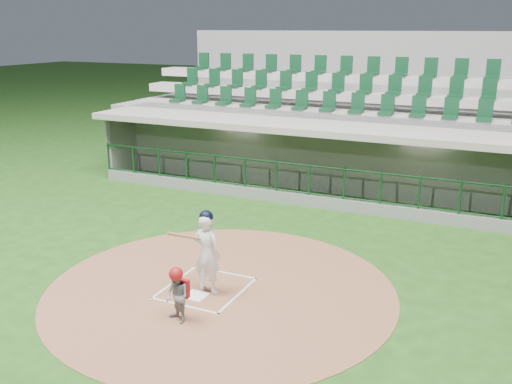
# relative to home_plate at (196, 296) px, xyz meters

# --- Properties ---
(ground) EXTENTS (120.00, 120.00, 0.00)m
(ground) POSITION_rel_home_plate_xyz_m (0.00, 0.70, -0.02)
(ground) COLOR #1C4614
(ground) RESTS_ON ground
(dirt_circle) EXTENTS (7.20, 7.20, 0.01)m
(dirt_circle) POSITION_rel_home_plate_xyz_m (0.30, 0.50, -0.02)
(dirt_circle) COLOR brown
(dirt_circle) RESTS_ON ground
(home_plate) EXTENTS (0.43, 0.43, 0.02)m
(home_plate) POSITION_rel_home_plate_xyz_m (0.00, 0.00, 0.00)
(home_plate) COLOR white
(home_plate) RESTS_ON dirt_circle
(batter_box_chalk) EXTENTS (1.55, 1.80, 0.01)m
(batter_box_chalk) POSITION_rel_home_plate_xyz_m (0.00, 0.40, -0.00)
(batter_box_chalk) COLOR white
(batter_box_chalk) RESTS_ON ground
(dugout_structure) EXTENTS (16.40, 3.70, 3.00)m
(dugout_structure) POSITION_rel_home_plate_xyz_m (0.05, 8.52, 0.94)
(dugout_structure) COLOR gray
(dugout_structure) RESTS_ON ground
(seating_deck) EXTENTS (17.00, 6.72, 5.15)m
(seating_deck) POSITION_rel_home_plate_xyz_m (0.00, 11.61, 1.40)
(seating_deck) COLOR gray
(seating_deck) RESTS_ON ground
(batter) EXTENTS (0.87, 0.88, 1.75)m
(batter) POSITION_rel_home_plate_xyz_m (0.12, 0.29, 0.87)
(batter) COLOR white
(batter) RESTS_ON dirt_circle
(catcher) EXTENTS (0.60, 0.54, 1.07)m
(catcher) POSITION_rel_home_plate_xyz_m (0.22, -1.00, 0.53)
(catcher) COLOR gray
(catcher) RESTS_ON dirt_circle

